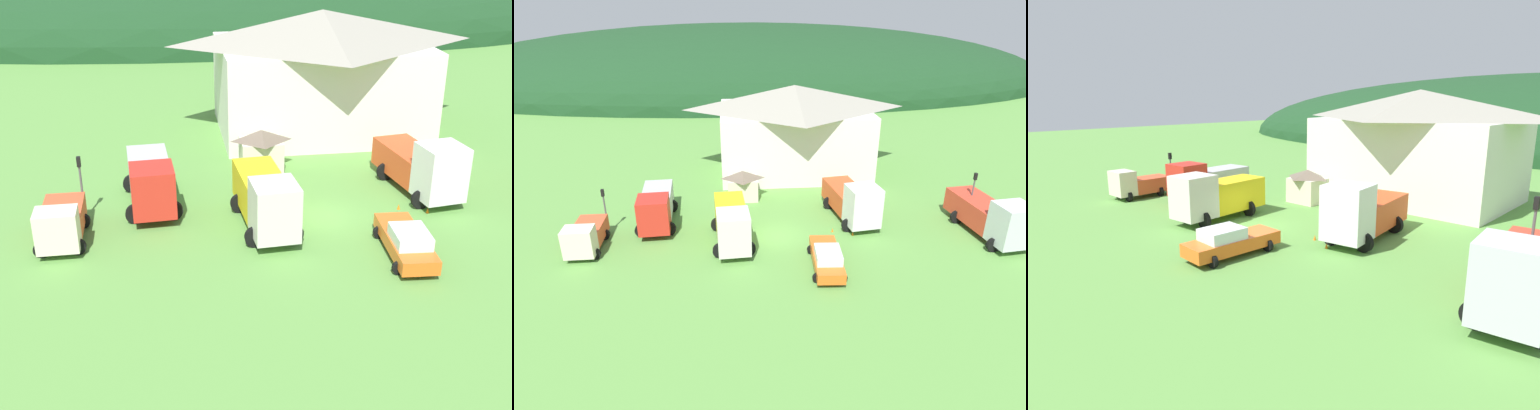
% 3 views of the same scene
% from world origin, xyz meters
% --- Properties ---
extents(ground_plane, '(200.00, 200.00, 0.00)m').
position_xyz_m(ground_plane, '(0.00, 0.00, 0.00)').
color(ground_plane, '#5B9342').
extents(forested_hill_backdrop, '(131.63, 60.00, 24.76)m').
position_xyz_m(forested_hill_backdrop, '(0.00, 68.94, 0.00)').
color(forested_hill_backdrop, '#193D1E').
rests_on(forested_hill_backdrop, ground).
extents(depot_building, '(16.07, 11.39, 8.93)m').
position_xyz_m(depot_building, '(3.24, 14.97, 4.60)').
color(depot_building, white).
rests_on(depot_building, ground).
extents(play_shed_cream, '(2.87, 2.41, 2.67)m').
position_xyz_m(play_shed_cream, '(-2.32, 7.61, 1.38)').
color(play_shed_cream, beige).
rests_on(play_shed_cream, ground).
extents(light_truck_cream, '(2.59, 4.83, 2.43)m').
position_xyz_m(light_truck_cream, '(-13.93, -1.00, 1.18)').
color(light_truck_cream, beige).
rests_on(light_truck_cream, ground).
extents(crane_truck_red, '(3.39, 7.26, 3.17)m').
position_xyz_m(crane_truck_red, '(-9.38, 2.82, 1.63)').
color(crane_truck_red, red).
rests_on(crane_truck_red, ground).
extents(flatbed_truck_yellow, '(3.31, 7.06, 3.39)m').
position_xyz_m(flatbed_truck_yellow, '(-3.37, -0.86, 1.76)').
color(flatbed_truck_yellow, silver).
rests_on(flatbed_truck_yellow, ground).
extents(heavy_rig_white, '(3.79, 7.56, 3.68)m').
position_xyz_m(heavy_rig_white, '(6.50, 2.34, 1.75)').
color(heavy_rig_white, white).
rests_on(heavy_rig_white, ground).
extents(tow_truck_silver, '(3.73, 8.02, 3.59)m').
position_xyz_m(tow_truck_silver, '(16.25, -1.34, 1.73)').
color(tow_truck_silver, silver).
rests_on(tow_truck_silver, ground).
extents(service_pickup_orange, '(2.48, 5.46, 1.66)m').
position_xyz_m(service_pickup_orange, '(2.95, -4.86, 0.83)').
color(service_pickup_orange, orange).
rests_on(service_pickup_orange, ground).
extents(traffic_light_west, '(0.20, 0.32, 3.63)m').
position_xyz_m(traffic_light_west, '(-13.07, 1.80, 2.26)').
color(traffic_light_west, '#4C4C51').
rests_on(traffic_light_west, ground).
extents(traffic_light_east, '(0.20, 0.32, 4.29)m').
position_xyz_m(traffic_light_east, '(15.86, 1.15, 2.62)').
color(traffic_light_east, '#4C4C51').
rests_on(traffic_light_east, ground).
extents(traffic_cone_near_pickup, '(0.36, 0.36, 0.61)m').
position_xyz_m(traffic_cone_near_pickup, '(4.49, 0.38, 0.00)').
color(traffic_cone_near_pickup, orange).
rests_on(traffic_cone_near_pickup, ground).
extents(traffic_cone_mid_row, '(0.36, 0.36, 0.62)m').
position_xyz_m(traffic_cone_mid_row, '(5.94, -0.33, 0.00)').
color(traffic_cone_mid_row, orange).
rests_on(traffic_cone_mid_row, ground).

